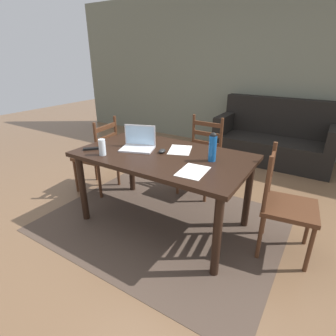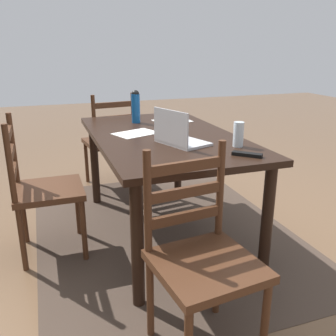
# 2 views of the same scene
# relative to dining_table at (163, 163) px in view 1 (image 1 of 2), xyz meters

# --- Properties ---
(ground_plane) EXTENTS (14.00, 14.00, 0.00)m
(ground_plane) POSITION_rel_dining_table_xyz_m (0.00, 0.00, -0.68)
(ground_plane) COLOR brown
(area_rug) EXTENTS (2.36, 1.86, 0.01)m
(area_rug) POSITION_rel_dining_table_xyz_m (0.00, 0.00, -0.68)
(area_rug) COLOR #47382D
(area_rug) RESTS_ON ground
(wall_back) EXTENTS (8.00, 0.12, 2.70)m
(wall_back) POSITION_rel_dining_table_xyz_m (0.00, 2.96, 0.67)
(wall_back) COLOR #6B6D5B
(wall_back) RESTS_ON ground
(dining_table) EXTENTS (1.65, 0.95, 0.77)m
(dining_table) POSITION_rel_dining_table_xyz_m (0.00, 0.00, 0.00)
(dining_table) COLOR black
(dining_table) RESTS_ON ground
(chair_far_head) EXTENTS (0.44, 0.44, 0.95)m
(chair_far_head) POSITION_rel_dining_table_xyz_m (0.00, 0.85, -0.22)
(chair_far_head) COLOR #4C2B19
(chair_far_head) RESTS_ON ground
(chair_left_far) EXTENTS (0.49, 0.49, 0.95)m
(chair_left_far) POSITION_rel_dining_table_xyz_m (-1.12, 0.20, -0.22)
(chair_left_far) COLOR #4C2B19
(chair_left_far) RESTS_ON ground
(chair_right_far) EXTENTS (0.49, 0.49, 0.95)m
(chair_right_far) POSITION_rel_dining_table_xyz_m (1.12, 0.19, -0.22)
(chair_right_far) COLOR #4C2B19
(chair_right_far) RESTS_ON ground
(couch) EXTENTS (1.80, 0.80, 1.00)m
(couch) POSITION_rel_dining_table_xyz_m (0.55, 2.49, -0.32)
(couch) COLOR black
(couch) RESTS_ON ground
(laptop) EXTENTS (0.38, 0.32, 0.23)m
(laptop) POSITION_rel_dining_table_xyz_m (-0.30, 0.01, 0.15)
(laptop) COLOR silver
(laptop) RESTS_ON dining_table
(water_bottle) EXTENTS (0.07, 0.07, 0.26)m
(water_bottle) POSITION_rel_dining_table_xyz_m (0.47, 0.08, 0.23)
(water_bottle) COLOR #145199
(water_bottle) RESTS_ON dining_table
(drinking_glass) EXTENTS (0.06, 0.06, 0.15)m
(drinking_glass) POSITION_rel_dining_table_xyz_m (-0.47, -0.33, 0.17)
(drinking_glass) COLOR silver
(drinking_glass) RESTS_ON dining_table
(computer_mouse) EXTENTS (0.08, 0.11, 0.03)m
(computer_mouse) POSITION_rel_dining_table_xyz_m (-0.03, 0.02, 0.11)
(computer_mouse) COLOR black
(computer_mouse) RESTS_ON dining_table
(tv_remote) EXTENTS (0.15, 0.15, 0.02)m
(tv_remote) POSITION_rel_dining_table_xyz_m (-0.67, -0.28, 0.10)
(tv_remote) COLOR black
(tv_remote) RESTS_ON dining_table
(paper_stack_left) EXTENTS (0.30, 0.35, 0.00)m
(paper_stack_left) POSITION_rel_dining_table_xyz_m (0.08, 0.18, 0.09)
(paper_stack_left) COLOR white
(paper_stack_left) RESTS_ON dining_table
(paper_stack_right) EXTENTS (0.23, 0.31, 0.00)m
(paper_stack_right) POSITION_rel_dining_table_xyz_m (0.43, -0.22, 0.09)
(paper_stack_right) COLOR white
(paper_stack_right) RESTS_ON dining_table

